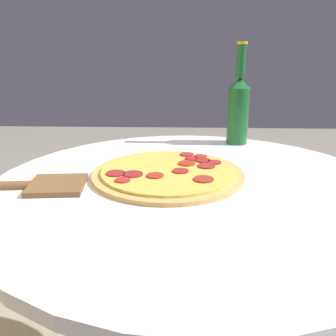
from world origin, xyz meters
name	(u,v)px	position (x,y,z in m)	size (l,w,h in m)	color
table	(191,259)	(0.00, 0.00, 0.58)	(0.91, 0.91, 0.76)	white
pizza	(168,173)	(0.05, 0.06, 0.77)	(0.35, 0.35, 0.02)	tan
beer_bottle	(238,107)	(0.36, -0.14, 0.87)	(0.06, 0.06, 0.30)	#195628
pizza_paddle	(36,186)	(-0.03, 0.34, 0.77)	(0.13, 0.28, 0.02)	brown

